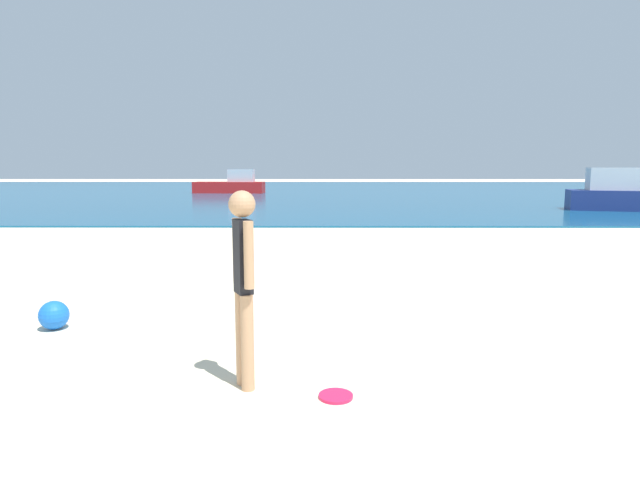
% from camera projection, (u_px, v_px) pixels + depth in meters
% --- Properties ---
extents(water, '(160.00, 60.00, 0.06)m').
position_uv_depth(water, '(326.00, 190.00, 46.43)').
color(water, '#14567F').
rests_on(water, ground).
extents(person_standing, '(0.22, 0.36, 1.68)m').
position_uv_depth(person_standing, '(243.00, 277.00, 4.37)').
color(person_standing, tan).
rests_on(person_standing, ground).
extents(frisbee, '(0.28, 0.28, 0.03)m').
position_uv_depth(frisbee, '(336.00, 396.00, 4.28)').
color(frisbee, '#E51E4C').
rests_on(frisbee, ground).
extents(boat_near, '(5.79, 3.26, 1.88)m').
position_uv_depth(boat_near, '(631.00, 196.00, 22.98)').
color(boat_near, navy).
rests_on(boat_near, water).
extents(boat_far, '(5.39, 1.94, 1.81)m').
position_uv_depth(boat_far, '(232.00, 185.00, 40.04)').
color(boat_far, red).
rests_on(boat_far, water).
extents(beach_ball, '(0.34, 0.34, 0.34)m').
position_uv_depth(beach_ball, '(54.00, 315.00, 6.09)').
color(beach_ball, blue).
rests_on(beach_ball, ground).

